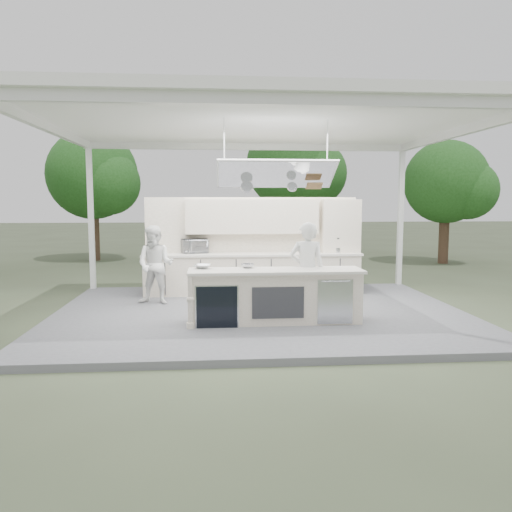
{
  "coord_description": "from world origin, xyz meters",
  "views": [
    {
      "loc": [
        -0.87,
        -9.63,
        2.28
      ],
      "look_at": [
        -0.04,
        0.4,
        1.17
      ],
      "focal_mm": 35.0,
      "sensor_mm": 36.0,
      "label": 1
    }
  ],
  "objects": [
    {
      "name": "ground",
      "position": [
        0.0,
        0.0,
        0.0
      ],
      "size": [
        90.0,
        90.0,
        0.0
      ],
      "primitive_type": "plane",
      "color": "#49553A",
      "rests_on": "ground"
    },
    {
      "name": "back_counter",
      "position": [
        0.0,
        1.9,
        0.6
      ],
      "size": [
        5.08,
        0.72,
        0.95
      ],
      "color": "white",
      "rests_on": "stage_deck"
    },
    {
      "name": "tree_cluster",
      "position": [
        -0.16,
        9.77,
        3.29
      ],
      "size": [
        19.55,
        9.4,
        5.85
      ],
      "color": "#503B28",
      "rests_on": "ground"
    },
    {
      "name": "tent",
      "position": [
        0.0,
        -0.01,
        3.71
      ],
      "size": [
        8.2,
        6.2,
        3.86
      ],
      "color": "white",
      "rests_on": "ground"
    },
    {
      "name": "sous_chef",
      "position": [
        -2.12,
        0.89,
        0.95
      ],
      "size": [
        0.94,
        0.81,
        1.65
      ],
      "primitive_type": "imported",
      "rotation": [
        0.0,
        0.0,
        -0.26
      ],
      "color": "white",
      "rests_on": "stage_deck"
    },
    {
      "name": "bowl_small",
      "position": [
        -0.28,
        -0.65,
        1.11
      ],
      "size": [
        0.3,
        0.3,
        0.07
      ],
      "primitive_type": "imported",
      "rotation": [
        0.0,
        0.0,
        -0.31
      ],
      "color": "#ACADB3",
      "rests_on": "demo_island"
    },
    {
      "name": "toaster_oven",
      "position": [
        -1.36,
        2.08,
        1.23
      ],
      "size": [
        0.68,
        0.55,
        0.33
      ],
      "primitive_type": "imported",
      "rotation": [
        0.0,
        0.0,
        0.29
      ],
      "color": "silver",
      "rests_on": "back_counter"
    },
    {
      "name": "stage_deck",
      "position": [
        0.0,
        0.0,
        0.06
      ],
      "size": [
        8.0,
        6.0,
        0.12
      ],
      "primitive_type": "cube",
      "color": "slate",
      "rests_on": "ground"
    },
    {
      "name": "head_chef",
      "position": [
        0.83,
        -0.57,
        1.01
      ],
      "size": [
        0.69,
        0.5,
        1.78
      ],
      "primitive_type": "imported",
      "rotation": [
        0.0,
        0.0,
        3.02
      ],
      "color": "silver",
      "rests_on": "stage_deck"
    },
    {
      "name": "back_wall_unit",
      "position": [
        0.44,
        2.11,
        1.57
      ],
      "size": [
        5.05,
        0.48,
        2.25
      ],
      "color": "white",
      "rests_on": "stage_deck"
    },
    {
      "name": "bowl_large",
      "position": [
        -1.1,
        -0.67,
        1.11
      ],
      "size": [
        0.36,
        0.36,
        0.07
      ],
      "primitive_type": "imported",
      "rotation": [
        0.0,
        0.0,
        -0.28
      ],
      "color": "#B7BABE",
      "rests_on": "demo_island"
    },
    {
      "name": "demo_island",
      "position": [
        0.18,
        -0.91,
        0.6
      ],
      "size": [
        3.1,
        0.79,
        0.95
      ],
      "color": "white",
      "rests_on": "stage_deck"
    }
  ]
}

